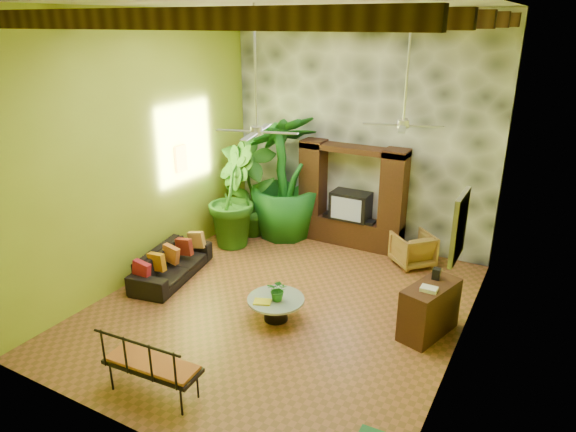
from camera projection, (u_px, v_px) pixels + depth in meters
The scene contains 22 objects.
ground at pixel (282, 305), 9.19m from camera, with size 7.00×7.00×0.00m, color brown.
ceiling at pixel (280, 3), 7.41m from camera, with size 6.00×7.00×0.02m, color silver.
back_wall at pixel (360, 132), 11.16m from camera, with size 6.00×0.02×5.00m, color #9EAD27.
left_wall at pixel (143, 149), 9.65m from camera, with size 0.02×7.00×5.00m, color #9EAD27.
right_wall at pixel (473, 199), 6.94m from camera, with size 0.02×7.00×5.00m, color #9EAD27.
stone_accent_wall at pixel (359, 133), 11.11m from camera, with size 5.98×0.10×4.98m, color #3B3E43.
ceiling_beams at pixel (280, 20), 7.49m from camera, with size 5.95×5.36×0.22m.
entertainment_center at pixel (351, 203), 11.41m from camera, with size 2.40×0.55×2.30m.
ceiling_fan_front at pixel (256, 117), 7.74m from camera, with size 1.28×1.28×1.86m.
ceiling_fan_back at pixel (404, 111), 8.24m from camera, with size 1.28×1.28×1.86m.
wall_art_mask at pixel (181, 159), 10.60m from camera, with size 0.06×0.32×0.55m, color yellow.
wall_art_painting at pixel (459, 227), 6.54m from camera, with size 0.06×0.70×0.90m, color navy.
sofa at pixel (172, 264), 10.09m from camera, with size 2.00×0.78×0.59m, color black.
wicker_armchair at pixel (413, 249), 10.60m from camera, with size 0.74×0.76×0.70m, color olive.
tall_plant_a at pixel (250, 187), 11.80m from camera, with size 1.25×0.84×2.37m, color #245E18.
tall_plant_b at pixel (231, 196), 11.36m from camera, with size 1.25×1.01×2.28m, color #255E18.
tall_plant_c at pixel (284, 177), 11.69m from camera, with size 1.61×1.61×2.87m, color #1B661E.
coffee_table at pixel (276, 306), 8.66m from camera, with size 0.97×0.97×0.40m.
centerpiece_plant at pixel (278, 290), 8.50m from camera, with size 0.34×0.30×0.38m, color #20651A.
yellow_tray at pixel (262, 302), 8.48m from camera, with size 0.28×0.20×0.03m, color #CCCE16.
iron_bench at pixel (148, 363), 6.75m from camera, with size 1.39×0.59×0.57m.
side_console at pixel (429, 310), 8.21m from camera, with size 0.49×1.09×0.88m, color #3B2413.
Camera 1 is at (3.97, -6.97, 4.75)m, focal length 32.00 mm.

